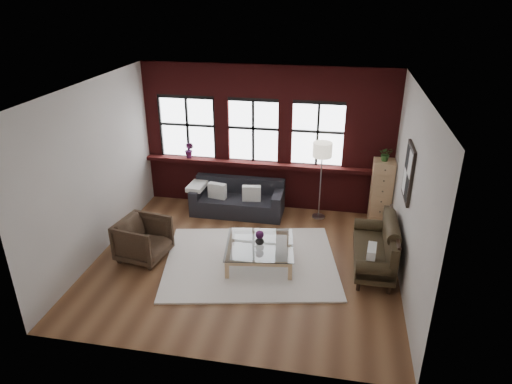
% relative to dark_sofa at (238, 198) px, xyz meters
% --- Properties ---
extents(floor, '(5.50, 5.50, 0.00)m').
position_rel_dark_sofa_xyz_m(floor, '(0.56, -1.90, -0.36)').
color(floor, brown).
rests_on(floor, ground).
extents(ceiling, '(5.50, 5.50, 0.00)m').
position_rel_dark_sofa_xyz_m(ceiling, '(0.56, -1.90, 2.84)').
color(ceiling, white).
rests_on(ceiling, ground).
extents(wall_back, '(5.50, 0.00, 5.50)m').
position_rel_dark_sofa_xyz_m(wall_back, '(0.56, 0.60, 1.24)').
color(wall_back, beige).
rests_on(wall_back, ground).
extents(wall_front, '(5.50, 0.00, 5.50)m').
position_rel_dark_sofa_xyz_m(wall_front, '(0.56, -4.40, 1.24)').
color(wall_front, beige).
rests_on(wall_front, ground).
extents(wall_left, '(0.00, 5.00, 5.00)m').
position_rel_dark_sofa_xyz_m(wall_left, '(-2.19, -1.90, 1.24)').
color(wall_left, beige).
rests_on(wall_left, ground).
extents(wall_right, '(0.00, 5.00, 5.00)m').
position_rel_dark_sofa_xyz_m(wall_right, '(3.31, -1.90, 1.24)').
color(wall_right, beige).
rests_on(wall_right, ground).
extents(brick_backwall, '(5.50, 0.12, 3.20)m').
position_rel_dark_sofa_xyz_m(brick_backwall, '(0.56, 0.54, 1.24)').
color(brick_backwall, '#4E1213').
rests_on(brick_backwall, floor).
extents(sill_ledge, '(5.50, 0.30, 0.08)m').
position_rel_dark_sofa_xyz_m(sill_ledge, '(0.56, 0.45, 0.68)').
color(sill_ledge, '#4E1213').
rests_on(sill_ledge, brick_backwall).
extents(window_left, '(1.38, 0.10, 1.50)m').
position_rel_dark_sofa_xyz_m(window_left, '(-1.24, 0.55, 1.39)').
color(window_left, black).
rests_on(window_left, brick_backwall).
extents(window_mid, '(1.38, 0.10, 1.50)m').
position_rel_dark_sofa_xyz_m(window_mid, '(0.26, 0.55, 1.39)').
color(window_mid, black).
rests_on(window_mid, brick_backwall).
extents(window_right, '(1.38, 0.10, 1.50)m').
position_rel_dark_sofa_xyz_m(window_right, '(1.66, 0.55, 1.39)').
color(window_right, black).
rests_on(window_right, brick_backwall).
extents(wall_poster, '(0.05, 0.74, 0.94)m').
position_rel_dark_sofa_xyz_m(wall_poster, '(3.28, -1.60, 1.49)').
color(wall_poster, black).
rests_on(wall_poster, wall_right).
extents(shag_rug, '(3.52, 3.00, 0.03)m').
position_rel_dark_sofa_xyz_m(shag_rug, '(0.67, -1.91, -0.35)').
color(shag_rug, white).
rests_on(shag_rug, floor).
extents(dark_sofa, '(2.02, 0.82, 0.73)m').
position_rel_dark_sofa_xyz_m(dark_sofa, '(0.00, 0.00, 0.00)').
color(dark_sofa, black).
rests_on(dark_sofa, floor).
extents(pillow_a, '(0.42, 0.21, 0.34)m').
position_rel_dark_sofa_xyz_m(pillow_a, '(-0.43, -0.10, 0.19)').
color(pillow_a, white).
rests_on(pillow_a, dark_sofa).
extents(pillow_b, '(0.42, 0.19, 0.34)m').
position_rel_dark_sofa_xyz_m(pillow_b, '(0.34, -0.10, 0.19)').
color(pillow_b, white).
rests_on(pillow_b, dark_sofa).
extents(vintage_settee, '(0.75, 1.70, 0.91)m').
position_rel_dark_sofa_xyz_m(vintage_settee, '(2.86, -1.69, 0.09)').
color(vintage_settee, '#2D2415').
rests_on(vintage_settee, floor).
extents(pillow_settee, '(0.18, 0.39, 0.34)m').
position_rel_dark_sofa_xyz_m(pillow_settee, '(2.78, -2.21, 0.20)').
color(pillow_settee, white).
rests_on(pillow_settee, vintage_settee).
extents(armchair, '(0.98, 0.96, 0.78)m').
position_rel_dark_sofa_xyz_m(armchair, '(-1.31, -2.12, 0.02)').
color(armchair, '#34261A').
rests_on(armchair, floor).
extents(coffee_table, '(1.36, 1.36, 0.40)m').
position_rel_dark_sofa_xyz_m(coffee_table, '(0.83, -1.90, -0.17)').
color(coffee_table, tan).
rests_on(coffee_table, shag_rug).
extents(vase, '(0.19, 0.19, 0.17)m').
position_rel_dark_sofa_xyz_m(vase, '(0.83, -1.90, 0.11)').
color(vase, '#B2B2B2').
rests_on(vase, coffee_table).
extents(flowers, '(0.16, 0.16, 0.16)m').
position_rel_dark_sofa_xyz_m(flowers, '(0.83, -1.90, 0.23)').
color(flowers, '#4B1947').
rests_on(flowers, vase).
extents(drawer_chest, '(0.43, 0.43, 1.40)m').
position_rel_dark_sofa_xyz_m(drawer_chest, '(3.07, 0.15, 0.34)').
color(drawer_chest, tan).
rests_on(drawer_chest, floor).
extents(potted_plant_top, '(0.28, 0.25, 0.30)m').
position_rel_dark_sofa_xyz_m(potted_plant_top, '(3.07, 0.15, 1.19)').
color(potted_plant_top, '#2D5923').
rests_on(potted_plant_top, drawer_chest).
extents(floor_lamp, '(0.40, 0.40, 1.87)m').
position_rel_dark_sofa_xyz_m(floor_lamp, '(1.80, 0.12, 0.57)').
color(floor_lamp, '#A5A5A8').
rests_on(floor_lamp, floor).
extents(sill_plant, '(0.25, 0.23, 0.38)m').
position_rel_dark_sofa_xyz_m(sill_plant, '(-1.20, 0.42, 0.91)').
color(sill_plant, '#4B1947').
rests_on(sill_plant, sill_ledge).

